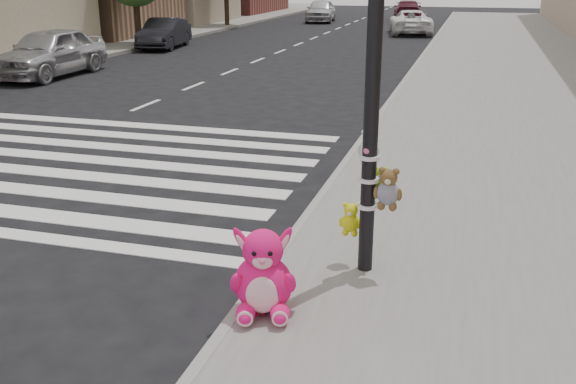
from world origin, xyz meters
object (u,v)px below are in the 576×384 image
at_px(signal_pole, 373,128).
at_px(car_dark_far, 164,33).
at_px(car_white_near, 410,22).
at_px(red_teddy, 260,305).
at_px(car_silver_far, 49,52).
at_px(pink_bunny, 263,278).

height_order(signal_pole, car_dark_far, signal_pole).
bearing_deg(car_white_near, car_dark_far, 35.34).
distance_m(red_teddy, car_silver_far, 17.36).
bearing_deg(pink_bunny, car_dark_far, 102.26).
relative_size(pink_bunny, car_dark_far, 0.23).
distance_m(car_dark_far, car_white_near, 13.86).
bearing_deg(pink_bunny, signal_pole, 40.19).
bearing_deg(pink_bunny, car_silver_far, 115.47).
bearing_deg(signal_pole, car_white_near, 95.03).
relative_size(red_teddy, car_silver_far, 0.05).
relative_size(pink_bunny, car_silver_far, 0.20).
distance_m(signal_pole, pink_bunny, 1.94).
xyz_separation_m(red_teddy, car_silver_far, (-11.55, 12.95, 0.54)).
bearing_deg(signal_pole, pink_bunny, -123.38).
distance_m(signal_pole, car_silver_far, 17.02).
height_order(red_teddy, car_silver_far, car_silver_far).
xyz_separation_m(pink_bunny, car_silver_far, (-11.56, 12.88, 0.27)).
relative_size(signal_pole, pink_bunny, 4.43).
bearing_deg(car_white_near, car_silver_far, 52.05).
bearing_deg(pink_bunny, car_white_near, 76.90).
height_order(pink_bunny, car_white_near, car_white_near).
bearing_deg(car_silver_far, pink_bunny, -48.34).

